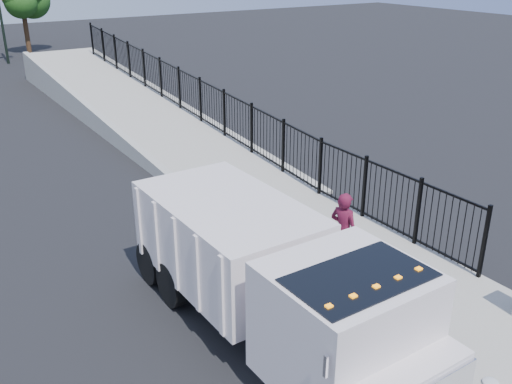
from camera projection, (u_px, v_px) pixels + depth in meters
ground at (306, 287)px, 13.25m from camera, size 120.00×120.00×0.00m
sidewalk at (430, 300)px, 12.63m from camera, size 3.55×12.00×0.12m
curb at (366, 328)px, 11.66m from camera, size 0.30×12.00×0.16m
ramp at (135, 118)px, 26.72m from camera, size 3.95×24.06×3.19m
iron_fence at (201, 114)px, 23.98m from camera, size 0.10×28.00×1.80m
truck at (275, 277)px, 10.79m from camera, size 2.65×7.75×2.64m
worker at (343, 231)px, 13.46m from camera, size 0.66×0.82×1.95m
debris at (491, 382)px, 10.07m from camera, size 0.29×0.29×0.07m
tree_1 at (22, 0)px, 42.70m from camera, size 2.50×2.50×5.25m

